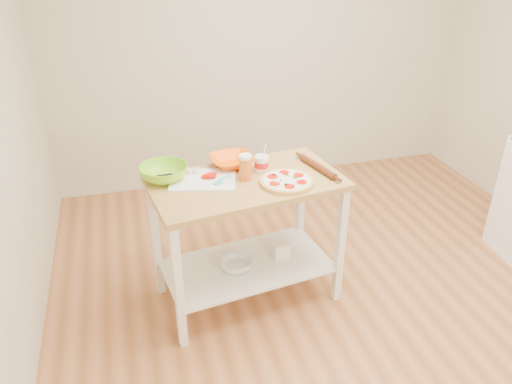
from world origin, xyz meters
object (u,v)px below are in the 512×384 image
object	(u,v)px
pizza	(287,181)
cutting_board	(203,179)
green_bowl	(164,173)
yogurt_tub	(261,164)
knife	(172,175)
shelf_bin	(280,249)
spatula	(222,180)
prep_island	(247,215)
shelf_glass_bowl	(236,264)
orange_bowl	(231,161)
rolling_pin	(318,167)
beer_pint	(245,167)

from	to	relation	value
pizza	cutting_board	size ratio (longest dim) A/B	0.73
green_bowl	yogurt_tub	size ratio (longest dim) A/B	1.55
knife	green_bowl	world-z (taller)	green_bowl
pizza	green_bowl	world-z (taller)	green_bowl
cutting_board	shelf_bin	size ratio (longest dim) A/B	4.13
cutting_board	yogurt_tub	world-z (taller)	yogurt_tub
spatula	knife	distance (m)	0.33
prep_island	shelf_glass_bowl	xyz separation A→B (m)	(-0.08, -0.03, -0.35)
cutting_board	green_bowl	distance (m)	0.24
pizza	yogurt_tub	bearing A→B (deg)	116.82
orange_bowl	green_bowl	size ratio (longest dim) A/B	0.93
cutting_board	green_bowl	xyz separation A→B (m)	(-0.23, 0.07, 0.04)
pizza	spatula	distance (m)	0.40
knife	orange_bowl	size ratio (longest dim) A/B	0.98
rolling_pin	beer_pint	bearing A→B (deg)	-178.97
prep_island	pizza	xyz separation A→B (m)	(0.23, -0.11, 0.27)
shelf_glass_bowl	knife	bearing A→B (deg)	151.44
prep_island	pizza	bearing A→B (deg)	-25.16
knife	shelf_bin	bearing A→B (deg)	-14.29
spatula	shelf_glass_bowl	distance (m)	0.63
beer_pint	rolling_pin	size ratio (longest dim) A/B	0.45
knife	spatula	bearing A→B (deg)	-32.01
orange_bowl	green_bowl	distance (m)	0.46
orange_bowl	shelf_bin	distance (m)	0.71
yogurt_tub	shelf_bin	world-z (taller)	yogurt_tub
beer_pint	yogurt_tub	bearing A→B (deg)	31.81
spatula	beer_pint	world-z (taller)	beer_pint
pizza	shelf_bin	size ratio (longest dim) A/B	3.00
prep_island	beer_pint	distance (m)	0.33
pizza	yogurt_tub	distance (m)	0.23
cutting_board	orange_bowl	bearing A→B (deg)	49.35
knife	green_bowl	xyz separation A→B (m)	(-0.05, -0.02, 0.03)
knife	rolling_pin	size ratio (longest dim) A/B	0.74
green_bowl	rolling_pin	xyz separation A→B (m)	(0.97, -0.12, -0.03)
prep_island	cutting_board	bearing A→B (deg)	163.84
shelf_glass_bowl	orange_bowl	bearing A→B (deg)	81.00
yogurt_tub	cutting_board	bearing A→B (deg)	-176.99
green_bowl	shelf_bin	bearing A→B (deg)	-8.60
pizza	spatula	world-z (taller)	pizza
orange_bowl	shelf_glass_bowl	size ratio (longest dim) A/B	1.25
pizza	knife	distance (m)	0.72
orange_bowl	beer_pint	world-z (taller)	beer_pint
prep_island	rolling_pin	xyz separation A→B (m)	(0.48, 0.03, 0.27)
spatula	yogurt_tub	distance (m)	0.29
orange_bowl	shelf_glass_bowl	xyz separation A→B (m)	(-0.04, -0.26, -0.64)
pizza	orange_bowl	size ratio (longest dim) A/B	1.21
pizza	beer_pint	size ratio (longest dim) A/B	2.06
beer_pint	yogurt_tub	size ratio (longest dim) A/B	0.84
knife	shelf_glass_bowl	world-z (taller)	knife
spatula	shelf_bin	bearing A→B (deg)	-26.44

